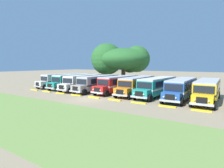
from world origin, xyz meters
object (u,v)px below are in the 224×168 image
parked_bus_slot_3 (98,82)px  parked_bus_slot_5 (137,84)px  parked_bus_slot_1 (73,80)px  broad_shade_tree (121,59)px  parked_bus_slot_2 (84,81)px  parked_bus_slot_6 (157,86)px  parked_bus_slot_4 (119,83)px  parked_bus_slot_8 (207,89)px  parked_bus_slot_0 (62,80)px  parked_bus_slot_7 (181,88)px

parked_bus_slot_3 → parked_bus_slot_5: 7.44m
parked_bus_slot_1 → broad_shade_tree: size_ratio=0.84×
parked_bus_slot_1 → parked_bus_slot_2: 3.59m
parked_bus_slot_5 → parked_bus_slot_6: 3.40m
parked_bus_slot_4 → parked_bus_slot_8: (13.95, -0.42, 0.00)m
parked_bus_slot_3 → parked_bus_slot_5: size_ratio=1.00×
parked_bus_slot_6 → parked_bus_slot_8: (6.97, -0.34, 0.00)m
parked_bus_slot_1 → parked_bus_slot_4: 10.89m
parked_bus_slot_3 → parked_bus_slot_6: size_ratio=1.00×
parked_bus_slot_4 → parked_bus_slot_5: same height
parked_bus_slot_6 → broad_shade_tree: broad_shade_tree is taller
parked_bus_slot_2 → parked_bus_slot_5: (10.90, 0.76, 0.00)m
parked_bus_slot_0 → parked_bus_slot_7: size_ratio=1.01×
parked_bus_slot_5 → parked_bus_slot_8: size_ratio=1.00×
parked_bus_slot_2 → parked_bus_slot_7: size_ratio=1.00×
parked_bus_slot_0 → parked_bus_slot_6: bearing=95.0°
parked_bus_slot_2 → parked_bus_slot_4: bearing=95.1°
parked_bus_slot_6 → parked_bus_slot_8: size_ratio=1.01×
parked_bus_slot_2 → parked_bus_slot_6: size_ratio=0.99×
parked_bus_slot_3 → parked_bus_slot_7: size_ratio=1.00×
parked_bus_slot_4 → parked_bus_slot_5: (3.57, -0.05, 0.00)m
parked_bus_slot_1 → parked_bus_slot_6: (17.86, 0.22, 0.00)m
parked_bus_slot_7 → parked_bus_slot_1: bearing=-90.7°
parked_bus_slot_0 → parked_bus_slot_2: 7.08m
broad_shade_tree → parked_bus_slot_7: bearing=-31.4°
broad_shade_tree → parked_bus_slot_0: bearing=-136.5°
parked_bus_slot_4 → parked_bus_slot_3: bearing=-73.6°
parked_bus_slot_1 → parked_bus_slot_8: bearing=89.4°
parked_bus_slot_0 → broad_shade_tree: (9.54, 9.04, 4.39)m
parked_bus_slot_7 → broad_shade_tree: size_ratio=0.84×
parked_bus_slot_8 → parked_bus_slot_2: bearing=-90.0°
parked_bus_slot_2 → parked_bus_slot_7: (17.97, 0.42, 0.00)m
parked_bus_slot_5 → parked_bus_slot_6: bearing=88.3°
parked_bus_slot_4 → broad_shade_tree: 11.16m
parked_bus_slot_6 → broad_shade_tree: 15.55m
parked_bus_slot_1 → parked_bus_slot_8: 24.84m
parked_bus_slot_4 → parked_bus_slot_6: size_ratio=1.00×
parked_bus_slot_5 → parked_bus_slot_8: bearing=86.7°
parked_bus_slot_5 → broad_shade_tree: size_ratio=0.84×
parked_bus_slot_1 → parked_bus_slot_4: same height
parked_bus_slot_2 → parked_bus_slot_1: bearing=-99.3°
parked_bus_slot_3 → broad_shade_tree: broad_shade_tree is taller
parked_bus_slot_0 → parked_bus_slot_8: (28.31, -0.43, 0.00)m
parked_bus_slot_0 → parked_bus_slot_1: 3.49m
parked_bus_slot_2 → parked_bus_slot_8: same height
parked_bus_slot_1 → parked_bus_slot_5: size_ratio=1.00×
parked_bus_slot_4 → parked_bus_slot_7: 10.64m
parked_bus_slot_4 → parked_bus_slot_8: size_ratio=1.01×
parked_bus_slot_1 → parked_bus_slot_5: (14.46, 0.25, 0.00)m
parked_bus_slot_7 → broad_shade_tree: (-15.46, 9.44, 4.39)m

